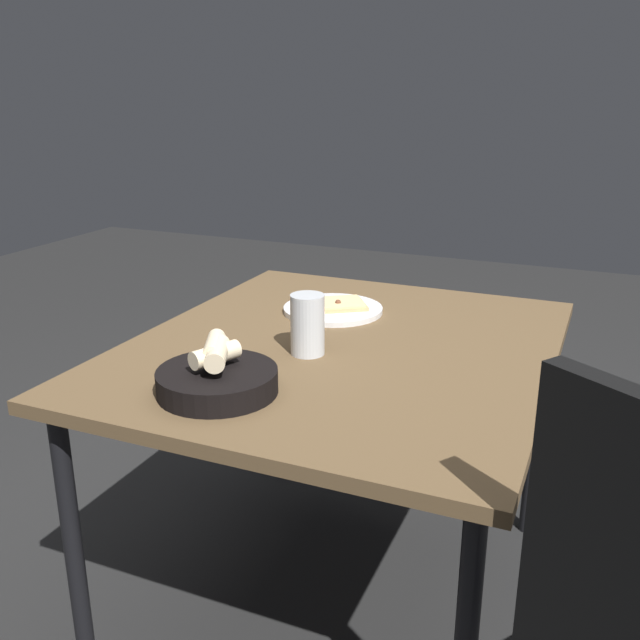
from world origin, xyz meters
The scene contains 5 objects.
ground centered at (0.00, 0.00, 0.00)m, with size 8.00×8.00×0.00m, color black.
dining_table centered at (0.00, 0.00, 0.66)m, with size 1.12×0.96×0.72m.
pizza_plate centered at (0.22, 0.11, 0.73)m, with size 0.27×0.27×0.04m.
bread_basket centered at (-0.36, 0.12, 0.76)m, with size 0.24×0.24×0.11m.
beer_glass centered at (-0.09, 0.05, 0.78)m, with size 0.08×0.08×0.14m.
Camera 1 is at (-1.46, -0.57, 1.30)m, focal length 39.40 mm.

